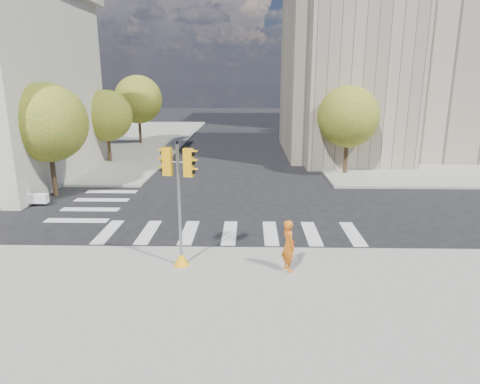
% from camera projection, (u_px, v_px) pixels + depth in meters
% --- Properties ---
extents(ground, '(160.00, 160.00, 0.00)m').
position_uv_depth(ground, '(234.00, 218.00, 20.76)').
color(ground, black).
rests_on(ground, ground).
extents(sidewalk_near, '(30.00, 14.00, 0.15)m').
position_uv_depth(sidewalk_near, '(216.00, 363.00, 10.11)').
color(sidewalk_near, gray).
rests_on(sidewalk_near, ground).
extents(sidewalk_far_right, '(28.00, 40.00, 0.15)m').
position_uv_depth(sidewalk_far_right, '(430.00, 142.00, 45.42)').
color(sidewalk_far_right, gray).
rests_on(sidewalk_far_right, ground).
extents(sidewalk_far_left, '(28.00, 40.00, 0.15)m').
position_uv_depth(sidewalk_far_left, '(58.00, 141.00, 46.30)').
color(sidewalk_far_left, gray).
rests_on(sidewalk_far_left, ground).
extents(civic_building, '(26.00, 16.00, 19.39)m').
position_uv_depth(civic_building, '(421.00, 70.00, 37.02)').
color(civic_building, '#9F927E').
rests_on(civic_building, ground).
extents(office_tower, '(20.00, 18.00, 30.00)m').
position_uv_depth(office_tower, '(409.00, 13.00, 57.00)').
color(office_tower, '#9EA0A3').
rests_on(office_tower, ground).
extents(tree_lw_near, '(4.40, 4.40, 6.41)m').
position_uv_depth(tree_lw_near, '(48.00, 123.00, 23.77)').
color(tree_lw_near, '#382616').
rests_on(tree_lw_near, ground).
extents(tree_lw_mid, '(4.00, 4.00, 5.77)m').
position_uv_depth(tree_lw_mid, '(107.00, 116.00, 33.55)').
color(tree_lw_mid, '#382616').
rests_on(tree_lw_mid, ground).
extents(tree_lw_far, '(4.80, 4.80, 6.95)m').
position_uv_depth(tree_lw_far, '(138.00, 100.00, 43.01)').
color(tree_lw_far, '#382616').
rests_on(tree_lw_far, ground).
extents(tree_re_near, '(4.20, 4.20, 6.16)m').
position_uv_depth(tree_re_near, '(348.00, 117.00, 29.21)').
color(tree_re_near, '#382616').
rests_on(tree_re_near, ground).
extents(tree_re_mid, '(4.60, 4.60, 6.66)m').
position_uv_depth(tree_re_mid, '(321.00, 103.00, 40.73)').
color(tree_re_mid, '#382616').
rests_on(tree_re_mid, ground).
extents(tree_re_far, '(4.00, 4.00, 5.88)m').
position_uv_depth(tree_re_far, '(305.00, 101.00, 52.45)').
color(tree_re_far, '#382616').
rests_on(tree_re_far, ground).
extents(lamp_near, '(0.35, 0.18, 8.11)m').
position_uv_depth(lamp_near, '(344.00, 105.00, 32.93)').
color(lamp_near, black).
rests_on(lamp_near, sidewalk_far_right).
extents(lamp_far, '(0.35, 0.18, 8.11)m').
position_uv_depth(lamp_far, '(316.00, 98.00, 46.46)').
color(lamp_far, black).
rests_on(lamp_far, sidewalk_far_right).
extents(traffic_signal, '(1.08, 0.56, 4.44)m').
position_uv_depth(traffic_signal, '(180.00, 215.00, 14.73)').
color(traffic_signal, '#FFAE0D').
rests_on(traffic_signal, sidewalk_near).
extents(photographer, '(0.63, 0.77, 1.82)m').
position_uv_depth(photographer, '(289.00, 245.00, 14.60)').
color(photographer, orange).
rests_on(photographer, sidewalk_near).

